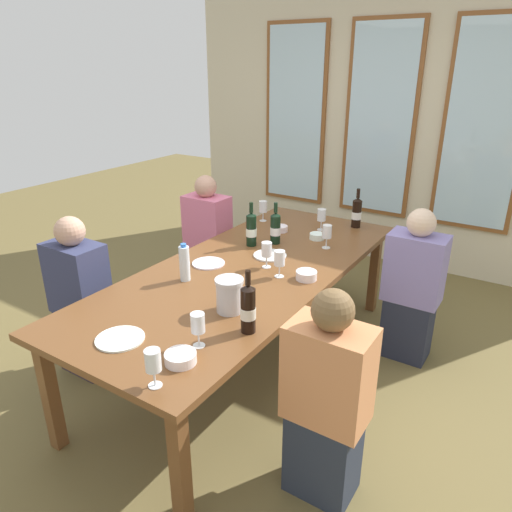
% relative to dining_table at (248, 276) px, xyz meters
% --- Properties ---
extents(ground_plane, '(12.00, 12.00, 0.00)m').
position_rel_dining_table_xyz_m(ground_plane, '(0.00, 0.00, -0.68)').
color(ground_plane, brown).
extents(back_wall_with_windows, '(4.30, 0.10, 2.90)m').
position_rel_dining_table_xyz_m(back_wall_with_windows, '(0.00, 2.41, 0.77)').
color(back_wall_with_windows, beige).
rests_on(back_wall_with_windows, ground).
extents(dining_table, '(1.10, 2.65, 0.74)m').
position_rel_dining_table_xyz_m(dining_table, '(0.00, 0.00, 0.00)').
color(dining_table, brown).
rests_on(dining_table, ground).
extents(white_plate_0, '(0.23, 0.23, 0.01)m').
position_rel_dining_table_xyz_m(white_plate_0, '(0.02, 0.25, 0.06)').
color(white_plate_0, white).
rests_on(white_plate_0, dining_table).
extents(white_plate_1, '(0.22, 0.22, 0.01)m').
position_rel_dining_table_xyz_m(white_plate_1, '(-0.26, -0.09, 0.06)').
color(white_plate_1, white).
rests_on(white_plate_1, dining_table).
extents(white_plate_2, '(0.24, 0.24, 0.01)m').
position_rel_dining_table_xyz_m(white_plate_2, '(-0.04, -1.06, 0.06)').
color(white_plate_2, white).
rests_on(white_plate_2, dining_table).
extents(metal_pitcher, '(0.16, 0.16, 0.19)m').
position_rel_dining_table_xyz_m(metal_pitcher, '(0.24, -0.54, 0.16)').
color(metal_pitcher, silver).
rests_on(metal_pitcher, dining_table).
extents(wine_bottle_0, '(0.08, 0.08, 0.33)m').
position_rel_dining_table_xyz_m(wine_bottle_0, '(-0.21, 0.36, 0.18)').
color(wine_bottle_0, black).
rests_on(wine_bottle_0, dining_table).
extents(wine_bottle_1, '(0.08, 0.08, 0.33)m').
position_rel_dining_table_xyz_m(wine_bottle_1, '(0.44, -0.66, 0.19)').
color(wine_bottle_1, black).
rests_on(wine_bottle_1, dining_table).
extents(wine_bottle_2, '(0.08, 0.08, 0.31)m').
position_rel_dining_table_xyz_m(wine_bottle_2, '(-0.08, 0.49, 0.18)').
color(wine_bottle_2, black).
rests_on(wine_bottle_2, dining_table).
extents(wine_bottle_3, '(0.08, 0.08, 0.32)m').
position_rel_dining_table_xyz_m(wine_bottle_3, '(0.28, 1.17, 0.18)').
color(wine_bottle_3, black).
rests_on(wine_bottle_3, dining_table).
extents(tasting_bowl_0, '(0.15, 0.15, 0.05)m').
position_rel_dining_table_xyz_m(tasting_bowl_0, '(0.33, -1.05, 0.08)').
color(tasting_bowl_0, white).
rests_on(tasting_bowl_0, dining_table).
extents(tasting_bowl_1, '(0.11, 0.11, 0.05)m').
position_rel_dining_table_xyz_m(tasting_bowl_1, '(0.14, 0.74, 0.08)').
color(tasting_bowl_1, white).
rests_on(tasting_bowl_1, dining_table).
extents(tasting_bowl_2, '(0.12, 0.12, 0.05)m').
position_rel_dining_table_xyz_m(tasting_bowl_2, '(-0.19, 0.74, 0.08)').
color(tasting_bowl_2, white).
rests_on(tasting_bowl_2, dining_table).
extents(tasting_bowl_3, '(0.13, 0.13, 0.05)m').
position_rel_dining_table_xyz_m(tasting_bowl_3, '(0.40, 0.05, 0.09)').
color(tasting_bowl_3, white).
rests_on(tasting_bowl_3, dining_table).
extents(water_bottle, '(0.06, 0.06, 0.24)m').
position_rel_dining_table_xyz_m(water_bottle, '(-0.22, -0.37, 0.17)').
color(water_bottle, white).
rests_on(water_bottle, dining_table).
extents(wine_glass_0, '(0.07, 0.07, 0.17)m').
position_rel_dining_table_xyz_m(wine_glass_0, '(0.35, -1.23, 0.18)').
color(wine_glass_0, white).
rests_on(wine_glass_0, dining_table).
extents(wine_glass_1, '(0.07, 0.07, 0.17)m').
position_rel_dining_table_xyz_m(wine_glass_1, '(0.24, -0.01, 0.18)').
color(wine_glass_1, white).
rests_on(wine_glass_1, dining_table).
extents(wine_glass_2, '(0.07, 0.07, 0.17)m').
position_rel_dining_table_xyz_m(wine_glass_2, '(0.10, 0.07, 0.18)').
color(wine_glass_2, white).
rests_on(wine_glass_2, dining_table).
extents(wine_glass_3, '(0.07, 0.07, 0.17)m').
position_rel_dining_table_xyz_m(wine_glass_3, '(0.28, 0.61, 0.18)').
color(wine_glass_3, white).
rests_on(wine_glass_3, dining_table).
extents(wine_glass_4, '(0.07, 0.07, 0.17)m').
position_rel_dining_table_xyz_m(wine_glass_4, '(-0.44, 0.89, 0.18)').
color(wine_glass_4, white).
rests_on(wine_glass_4, dining_table).
extents(wine_glass_5, '(0.07, 0.07, 0.17)m').
position_rel_dining_table_xyz_m(wine_glass_5, '(0.31, -0.90, 0.18)').
color(wine_glass_5, white).
rests_on(wine_glass_5, dining_table).
extents(wine_glass_6, '(0.07, 0.07, 0.17)m').
position_rel_dining_table_xyz_m(wine_glass_6, '(0.07, 0.95, 0.18)').
color(wine_glass_6, white).
rests_on(wine_glass_6, dining_table).
extents(seated_person_0, '(0.38, 0.24, 1.11)m').
position_rel_dining_table_xyz_m(seated_person_0, '(-0.90, 0.71, -0.15)').
color(seated_person_0, '#352A40').
rests_on(seated_person_0, ground).
extents(seated_person_1, '(0.38, 0.24, 1.11)m').
position_rel_dining_table_xyz_m(seated_person_1, '(0.90, 0.71, -0.15)').
color(seated_person_1, '#222738').
rests_on(seated_person_1, ground).
extents(seated_person_2, '(0.38, 0.24, 1.11)m').
position_rel_dining_table_xyz_m(seated_person_2, '(-0.90, -0.65, -0.15)').
color(seated_person_2, '#382C35').
rests_on(seated_person_2, ground).
extents(seated_person_3, '(0.38, 0.24, 1.11)m').
position_rel_dining_table_xyz_m(seated_person_3, '(0.90, -0.70, -0.15)').
color(seated_person_3, '#262D3C').
rests_on(seated_person_3, ground).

